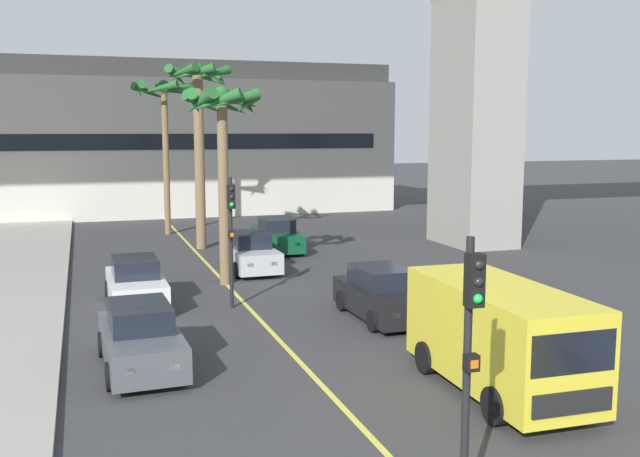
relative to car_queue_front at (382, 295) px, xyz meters
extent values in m
cube|color=#DBCC4C|center=(-3.55, 5.21, -0.72)|extent=(0.14, 56.00, 0.01)
cube|color=gray|center=(9.93, 11.78, 7.61)|extent=(2.80, 4.40, 16.66)
cube|color=beige|center=(-3.55, 30.79, 3.74)|extent=(31.84, 8.00, 8.91)
cube|color=#9C998D|center=(-3.55, 30.79, 8.79)|extent=(31.20, 7.20, 1.20)
cube|color=black|center=(-3.55, 26.77, 4.18)|extent=(28.65, 0.04, 1.00)
cube|color=black|center=(0.00, -0.03, -0.14)|extent=(1.73, 4.11, 0.80)
cube|color=black|center=(0.00, 0.12, 0.54)|extent=(1.41, 2.06, 0.60)
cube|color=#F2EDCC|center=(0.48, -2.04, -0.09)|extent=(0.24, 0.08, 0.14)
cube|color=#F2EDCC|center=(-0.45, -2.05, -0.09)|extent=(0.24, 0.08, 0.14)
cylinder|color=black|center=(0.82, -1.30, -0.40)|extent=(0.22, 0.64, 0.64)
cylinder|color=black|center=(-0.80, -1.31, -0.40)|extent=(0.22, 0.64, 0.64)
cylinder|color=black|center=(0.80, 1.24, -0.40)|extent=(0.22, 0.64, 0.64)
cylinder|color=black|center=(-0.82, 1.23, -0.40)|extent=(0.22, 0.64, 0.64)
cube|color=#4C5156|center=(-7.29, -2.45, -0.14)|extent=(1.85, 4.16, 0.80)
cube|color=black|center=(-7.29, -2.30, 0.54)|extent=(1.47, 2.10, 0.60)
cube|color=#F2EDCC|center=(-6.74, -4.44, -0.09)|extent=(0.24, 0.09, 0.14)
cube|color=#F2EDCC|center=(-7.68, -4.47, -0.09)|extent=(0.24, 0.09, 0.14)
cylinder|color=black|center=(-6.43, -3.69, -0.40)|extent=(0.24, 0.65, 0.64)
cylinder|color=black|center=(-8.04, -3.75, -0.40)|extent=(0.24, 0.65, 0.64)
cylinder|color=black|center=(-6.53, -1.15, -0.40)|extent=(0.24, 0.65, 0.64)
cylinder|color=black|center=(-8.14, -1.21, -0.40)|extent=(0.24, 0.65, 0.64)
cube|color=white|center=(-6.95, 3.94, -0.14)|extent=(1.75, 4.12, 0.80)
cube|color=black|center=(-6.95, 4.09, 0.54)|extent=(1.42, 2.07, 0.60)
cube|color=#F2EDCC|center=(-6.46, 1.94, -0.09)|extent=(0.24, 0.08, 0.14)
cube|color=#F2EDCC|center=(-7.39, 1.92, -0.09)|extent=(0.24, 0.08, 0.14)
cylinder|color=black|center=(-6.13, 2.68, -0.40)|extent=(0.23, 0.64, 0.64)
cylinder|color=black|center=(-7.74, 2.66, -0.40)|extent=(0.23, 0.64, 0.64)
cylinder|color=black|center=(-6.16, 5.22, -0.40)|extent=(0.23, 0.64, 0.64)
cylinder|color=black|center=(-7.77, 5.20, -0.40)|extent=(0.23, 0.64, 0.64)
cube|color=#B7BABF|center=(-2.14, 8.49, -0.14)|extent=(1.74, 4.12, 0.80)
cube|color=black|center=(-2.14, 8.64, 0.54)|extent=(1.42, 2.07, 0.60)
cube|color=#F2EDCC|center=(-1.65, 6.49, -0.09)|extent=(0.24, 0.08, 0.14)
cube|color=#F2EDCC|center=(-2.59, 6.48, -0.09)|extent=(0.24, 0.08, 0.14)
cylinder|color=black|center=(-1.32, 7.23, -0.40)|extent=(0.23, 0.64, 0.64)
cylinder|color=black|center=(-2.94, 7.21, -0.40)|extent=(0.23, 0.64, 0.64)
cylinder|color=black|center=(-1.35, 9.77, -0.40)|extent=(0.23, 0.64, 0.64)
cylinder|color=black|center=(-2.96, 9.76, -0.40)|extent=(0.23, 0.64, 0.64)
cube|color=#0C4728|center=(0.12, 12.67, -0.14)|extent=(1.86, 4.16, 0.80)
cube|color=black|center=(0.13, 12.82, 0.54)|extent=(1.47, 2.10, 0.60)
cube|color=#F2EDCC|center=(0.51, 10.64, -0.09)|extent=(0.24, 0.09, 0.14)
cube|color=#F2EDCC|center=(-0.42, 10.68, -0.09)|extent=(0.24, 0.09, 0.14)
cylinder|color=black|center=(0.88, 11.37, -0.40)|extent=(0.24, 0.65, 0.64)
cylinder|color=black|center=(-0.74, 11.43, -0.40)|extent=(0.24, 0.65, 0.64)
cylinder|color=black|center=(0.98, 13.91, -0.40)|extent=(0.24, 0.65, 0.64)
cylinder|color=black|center=(-0.64, 13.97, -0.40)|extent=(0.24, 0.65, 0.64)
cube|color=yellow|center=(-0.04, -6.48, 0.59)|extent=(2.12, 5.25, 2.10)
cube|color=black|center=(-0.10, -9.04, 0.94)|extent=(1.80, 0.12, 0.80)
cube|color=black|center=(-0.10, -9.10, 0.01)|extent=(1.70, 0.10, 0.44)
cylinder|color=black|center=(0.87, -8.07, -0.34)|extent=(0.28, 0.77, 0.76)
cylinder|color=black|center=(-1.03, -8.02, -0.34)|extent=(0.28, 0.77, 0.76)
cylinder|color=black|center=(0.95, -4.95, -0.34)|extent=(0.28, 0.77, 0.76)
cylinder|color=black|center=(-0.95, -4.90, -0.34)|extent=(0.28, 0.77, 0.76)
cylinder|color=black|center=(-3.30, -10.78, 1.38)|extent=(0.12, 0.12, 4.20)
cube|color=black|center=(-3.30, -10.92, 2.88)|extent=(0.24, 0.20, 0.76)
sphere|color=black|center=(-3.30, -11.02, 3.12)|extent=(0.14, 0.14, 0.14)
sphere|color=black|center=(-3.30, -11.02, 2.88)|extent=(0.14, 0.14, 0.14)
sphere|color=#19D83F|center=(-3.30, -11.02, 2.64)|extent=(0.14, 0.14, 0.14)
cube|color=black|center=(-3.30, -10.90, 1.68)|extent=(0.20, 0.16, 0.24)
cube|color=orange|center=(-3.30, -10.98, 1.68)|extent=(0.12, 0.03, 0.12)
cylinder|color=black|center=(-4.05, 2.73, 1.38)|extent=(0.12, 0.12, 4.20)
cube|color=black|center=(-4.05, 2.59, 2.88)|extent=(0.24, 0.20, 0.76)
sphere|color=black|center=(-4.05, 2.49, 3.12)|extent=(0.14, 0.14, 0.14)
sphere|color=black|center=(-4.05, 2.49, 2.88)|extent=(0.14, 0.14, 0.14)
sphere|color=#19D83F|center=(-4.05, 2.49, 2.64)|extent=(0.14, 0.14, 0.14)
cube|color=black|center=(-4.05, 2.61, 1.68)|extent=(0.20, 0.16, 0.24)
cube|color=orange|center=(-4.05, 2.53, 1.68)|extent=(0.12, 0.03, 0.12)
cylinder|color=brown|center=(-4.11, 20.01, 3.20)|extent=(0.33, 0.33, 7.85)
sphere|color=#236028|center=(-4.11, 20.01, 7.28)|extent=(0.60, 0.60, 0.60)
cone|color=#236028|center=(-2.93, 19.91, 7.04)|extent=(0.64, 2.44, 0.90)
cone|color=#236028|center=(-3.39, 20.95, 7.04)|extent=(2.18, 1.81, 0.89)
cone|color=#236028|center=(-4.70, 21.04, 6.92)|extent=(2.30, 1.57, 1.10)
cone|color=#236028|center=(-5.29, 20.04, 7.02)|extent=(0.51, 2.42, 0.93)
cone|color=#236028|center=(-4.63, 18.94, 7.02)|extent=(2.36, 1.46, 0.93)
cone|color=#236028|center=(-3.54, 18.97, 7.07)|extent=(2.33, 1.54, 0.84)
cylinder|color=brown|center=(-3.14, 14.62, 3.44)|extent=(0.48, 0.48, 8.32)
sphere|color=#236028|center=(-3.14, 14.62, 7.75)|extent=(0.60, 0.60, 0.60)
cone|color=#236028|center=(-2.14, 14.77, 7.41)|extent=(0.74, 2.11, 1.06)
cone|color=#236028|center=(-2.43, 15.35, 7.37)|extent=(1.78, 1.75, 1.11)
cone|color=#236028|center=(-3.31, 15.62, 7.54)|extent=(2.12, 0.78, 0.84)
cone|color=#236028|center=(-4.02, 15.14, 7.40)|extent=(1.43, 2.00, 1.07)
cone|color=#236028|center=(-3.98, 14.05, 7.54)|extent=(1.53, 1.97, 0.84)
cone|color=#236028|center=(-3.50, 13.67, 7.49)|extent=(2.10, 1.14, 0.92)
cone|color=#236028|center=(-2.59, 13.77, 7.49)|extent=(1.98, 1.51, 0.92)
cylinder|color=brown|center=(-3.59, 6.29, 2.67)|extent=(0.38, 0.38, 6.79)
sphere|color=#236028|center=(-3.59, 6.29, 6.22)|extent=(0.60, 0.60, 0.60)
cone|color=#236028|center=(-2.66, 6.37, 5.85)|extent=(0.61, 1.94, 1.10)
cone|color=#236028|center=(-2.88, 6.90, 5.99)|extent=(1.59, 1.75, 0.87)
cone|color=#236028|center=(-3.35, 7.19, 5.86)|extent=(1.96, 0.92, 1.08)
cone|color=#236028|center=(-4.06, 7.10, 5.88)|extent=(1.88, 1.34, 1.06)
cone|color=#236028|center=(-4.49, 6.55, 5.89)|extent=(0.96, 1.96, 1.04)
cone|color=#236028|center=(-4.46, 5.93, 5.87)|extent=(1.14, 1.94, 1.06)
cone|color=#236028|center=(-3.97, 5.43, 5.91)|extent=(1.93, 1.18, 1.01)
cone|color=#236028|center=(-3.31, 5.39, 5.97)|extent=(1.97, 1.01, 0.91)
cone|color=#236028|center=(-2.82, 5.75, 5.87)|extent=(1.45, 1.83, 1.07)
camera|label=1|loc=(-8.46, -19.63, 4.98)|focal=40.46mm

